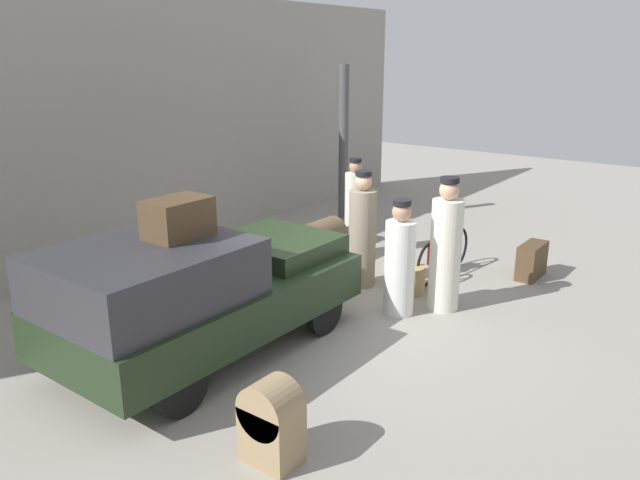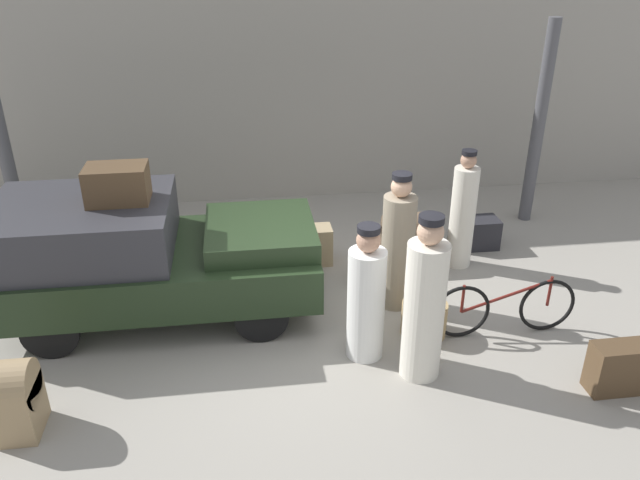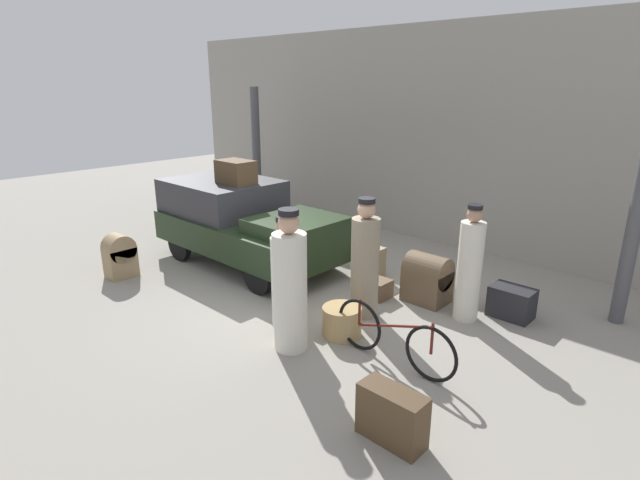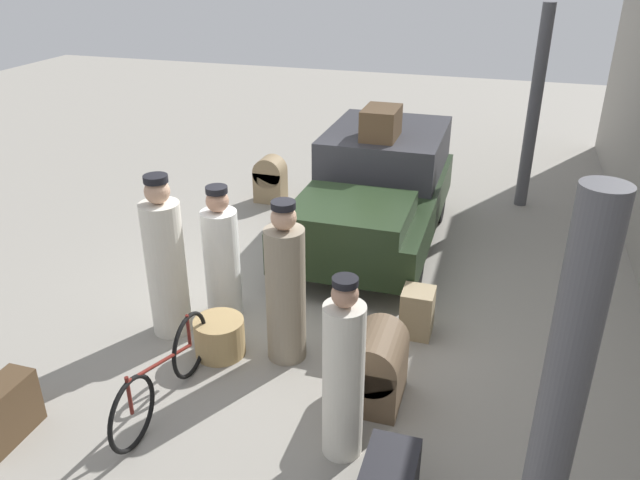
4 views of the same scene
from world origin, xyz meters
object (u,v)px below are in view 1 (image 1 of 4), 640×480
Objects in this scene: porter_standing_middle at (400,263)px; porter_with_bicycle at (362,234)px; truck at (196,290)px; porter_lifting_near_truck at (446,250)px; conductor_in_dark_uniform at (355,211)px; suitcase_small_leather at (346,231)px; trunk_umber_medium at (320,271)px; suitcase_tan_flat at (265,265)px; trunk_on_truck_roof at (178,218)px; trunk_wicker_pale at (532,261)px; bicycle at (443,255)px; trunk_barrel_dark at (323,242)px; wicker_basket at (407,278)px; trunk_large_brown at (271,421)px.

porter_standing_middle is 0.90× the size of porter_with_bicycle.
porter_lifting_near_truck is (3.05, -1.69, 0.03)m from truck.
porter_with_bicycle is 1.43m from porter_lifting_near_truck.
porter_standing_middle is 0.93× the size of conductor_in_dark_uniform.
porter_with_bicycle is 2.26m from suitcase_small_leather.
trunk_umber_medium is 0.67× the size of suitcase_tan_flat.
suitcase_small_leather is 5.32m from trunk_on_truck_roof.
suitcase_small_leather is 0.87× the size of trunk_on_truck_roof.
suitcase_small_leather is (2.47, 0.17, -0.05)m from suitcase_tan_flat.
trunk_wicker_pale reaches higher than trunk_umber_medium.
bicycle is at bearing 5.86° from porter_standing_middle.
trunk_barrel_dark reaches higher than trunk_umber_medium.
truck is 3.01m from trunk_umber_medium.
wicker_basket is 0.89× the size of suitcase_small_leather.
porter_lifting_near_truck is at bearing -38.33° from porter_standing_middle.
trunk_barrel_dark reaches higher than suitcase_small_leather.
porter_with_bicycle is 2.93× the size of suitcase_small_leather.
porter_with_bicycle reaches higher than wicker_basket.
trunk_barrel_dark is at bearing 68.19° from porter_with_bicycle.
conductor_in_dark_uniform reaches higher than truck.
trunk_on_truck_roof is (-3.75, -0.80, 1.35)m from trunk_barrel_dark.
bicycle is 2.02m from trunk_barrel_dark.
trunk_wicker_pale reaches higher than wicker_basket.
truck is 2.17× the size of bicycle.
suitcase_tan_flat is at bearing 95.46° from porter_standing_middle.
trunk_barrel_dark is (1.03, 2.08, -0.34)m from porter_standing_middle.
wicker_basket is at bearing -76.06° from porter_with_bicycle.
suitcase_tan_flat is (-1.25, 0.20, -0.11)m from trunk_barrel_dark.
trunk_on_truck_roof reaches higher than suitcase_tan_flat.
trunk_large_brown is at bearing -148.10° from trunk_umber_medium.
trunk_wicker_pale reaches higher than suitcase_small_leather.
trunk_large_brown is at bearing -156.67° from porter_with_bicycle.
bicycle is 2.01m from trunk_umber_medium.
porter_with_bicycle is 2.29× the size of trunk_barrel_dark.
porter_standing_middle reaches higher than trunk_umber_medium.
wicker_basket is at bearing -15.47° from trunk_on_truck_roof.
trunk_umber_medium is at bearing 132.16° from bicycle.
trunk_wicker_pale is at bearing -15.61° from porter_lifting_near_truck.
suitcase_small_leather is at bearing 17.22° from trunk_barrel_dark.
bicycle reaches higher than trunk_umber_medium.
wicker_basket is (-0.94, 0.13, -0.15)m from bicycle.
bicycle is at bearing -103.08° from suitcase_small_leather.
conductor_in_dark_uniform reaches higher than suitcase_tan_flat.
trunk_barrel_dark is 1.29m from suitcase_small_leather.
truck is at bearing -166.11° from suitcase_small_leather.
bicycle reaches higher than wicker_basket.
suitcase_tan_flat reaches higher than suitcase_small_leather.
conductor_in_dark_uniform is at bearing 88.08° from bicycle.
trunk_wicker_pale is at bearing -63.85° from trunk_barrel_dark.
trunk_wicker_pale is at bearing -1.98° from trunk_large_brown.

